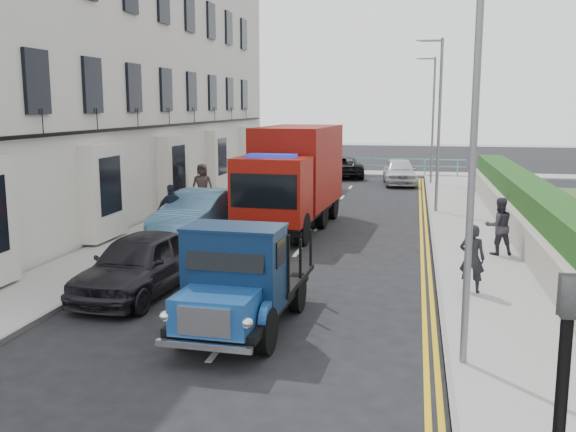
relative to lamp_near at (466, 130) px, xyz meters
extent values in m
plane|color=black|center=(-4.18, 2.00, -4.00)|extent=(120.00, 120.00, 0.00)
cube|color=gray|center=(-9.38, 11.00, -3.94)|extent=(2.40, 38.00, 0.12)
cube|color=gray|center=(1.12, 11.00, -3.94)|extent=(2.60, 38.00, 0.12)
cube|color=gray|center=(-4.18, 31.00, -3.94)|extent=(30.00, 2.50, 0.12)
plane|color=slate|center=(-4.18, 62.00, -4.00)|extent=(120.00, 120.00, 0.00)
cube|color=beige|center=(-13.68, 15.00, 3.00)|extent=(6.00, 30.00, 14.00)
cube|color=black|center=(-10.53, 15.00, -0.40)|extent=(0.12, 28.00, 0.10)
cube|color=#B2AD9E|center=(2.42, 11.00, -3.45)|extent=(0.30, 28.00, 1.00)
cube|color=#1C4616|center=(3.12, 11.00, -3.05)|extent=(1.20, 28.00, 1.70)
cube|color=#59B2A5|center=(-4.18, 30.20, -2.92)|extent=(13.00, 0.08, 0.06)
cube|color=#59B2A5|center=(-4.18, 30.20, -3.35)|extent=(13.00, 0.06, 0.05)
cylinder|color=slate|center=(0.12, 0.00, -0.50)|extent=(0.12, 0.12, 7.00)
cylinder|color=slate|center=(0.12, 16.00, -0.50)|extent=(0.12, 0.12, 7.00)
cube|color=slate|center=(-0.38, 16.00, 2.90)|extent=(1.00, 0.08, 0.08)
cube|color=beige|center=(-0.88, 16.00, 2.78)|extent=(0.35, 0.18, 0.18)
cylinder|color=slate|center=(0.12, 26.00, -0.50)|extent=(0.12, 0.12, 7.00)
cube|color=slate|center=(-0.38, 26.00, 2.90)|extent=(1.00, 0.08, 0.08)
cube|color=beige|center=(-0.88, 26.00, 2.78)|extent=(0.35, 0.18, 0.18)
imported|color=black|center=(0.42, -5.50, -1.40)|extent=(0.16, 0.20, 1.00)
cylinder|color=black|center=(-4.83, 0.06, -3.57)|extent=(0.27, 0.86, 0.85)
cylinder|color=black|center=(-3.28, -0.01, -3.57)|extent=(0.27, 0.86, 0.85)
cylinder|color=black|center=(-4.72, 2.53, -3.57)|extent=(0.27, 0.86, 0.85)
cylinder|color=black|center=(-3.17, 2.46, -3.57)|extent=(0.27, 0.86, 0.85)
cube|color=black|center=(-4.00, 1.26, -3.45)|extent=(1.87, 4.32, 0.16)
cube|color=#1A498E|center=(-4.07, -0.38, -3.13)|extent=(1.42, 1.21, 0.64)
cube|color=silver|center=(-4.10, -0.97, -3.13)|extent=(0.93, 0.11, 0.49)
cube|color=#0B203F|center=(-4.03, 0.64, -2.63)|extent=(1.81, 1.14, 1.55)
cube|color=black|center=(-3.95, 2.32, -3.25)|extent=(1.97, 2.56, 0.11)
cylinder|color=black|center=(-6.21, 9.11, -3.47)|extent=(0.37, 1.07, 1.05)
cylinder|color=black|center=(-4.20, 8.99, -3.47)|extent=(0.37, 1.07, 1.05)
cylinder|color=black|center=(-6.03, 12.07, -3.47)|extent=(0.37, 1.07, 1.05)
cylinder|color=black|center=(-4.02, 11.95, -3.47)|extent=(0.37, 1.07, 1.05)
cylinder|color=black|center=(-5.90, 14.18, -3.47)|extent=(0.37, 1.07, 1.05)
cylinder|color=black|center=(-3.89, 14.05, -3.47)|extent=(0.37, 1.07, 1.05)
cube|color=black|center=(-5.05, 11.54, -3.28)|extent=(2.61, 6.82, 0.24)
cube|color=maroon|center=(-5.20, 9.05, -2.27)|extent=(2.40, 1.96, 2.11)
cube|color=black|center=(-5.26, 8.17, -2.18)|extent=(2.11, 0.20, 1.05)
cube|color=maroon|center=(-4.99, 12.59, -1.80)|extent=(2.69, 5.11, 2.87)
imported|color=black|center=(-7.02, 3.00, -3.26)|extent=(2.04, 4.42, 1.47)
imported|color=teal|center=(-7.78, 9.61, -3.21)|extent=(2.24, 4.97, 1.58)
imported|color=silver|center=(-6.78, 19.53, -3.20)|extent=(2.92, 5.71, 1.58)
imported|color=black|center=(-5.15, 29.00, -3.34)|extent=(3.08, 5.06, 1.31)
imported|color=silver|center=(-1.60, 25.77, -3.26)|extent=(2.14, 4.47, 1.47)
imported|color=black|center=(0.58, 4.30, -3.08)|extent=(0.64, 0.49, 1.59)
imported|color=#322D37|center=(1.66, 8.39, -3.04)|extent=(0.93, 0.80, 1.67)
imported|color=#1C2332|center=(-8.58, 9.06, -3.02)|extent=(1.05, 0.96, 1.72)
imported|color=#41342F|center=(-9.52, 14.95, -2.94)|extent=(0.98, 0.71, 1.87)
camera|label=1|loc=(-0.78, -10.60, 0.38)|focal=40.00mm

